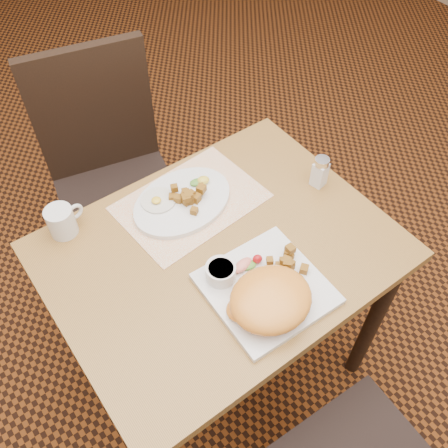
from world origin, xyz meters
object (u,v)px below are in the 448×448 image
(plate_square, at_px, (266,288))
(chair_far, at_px, (111,169))
(table, at_px, (221,271))
(plate_oval, at_px, (182,202))
(coffee_mug, at_px, (62,221))
(salt_shaker, at_px, (320,171))

(plate_square, bearing_deg, chair_far, 92.45)
(table, distance_m, chair_far, 0.66)
(table, relative_size, plate_oval, 2.96)
(plate_square, relative_size, coffee_mug, 2.60)
(chair_far, distance_m, salt_shaker, 0.79)
(table, bearing_deg, salt_shaker, 3.43)
(plate_square, relative_size, salt_shaker, 2.80)
(plate_oval, xyz_separation_m, coffee_mug, (-0.31, 0.11, 0.03))
(table, relative_size, plate_square, 3.21)
(plate_oval, height_order, coffee_mug, coffee_mug)
(salt_shaker, relative_size, coffee_mug, 0.93)
(table, height_order, chair_far, chair_far)
(chair_far, bearing_deg, coffee_mug, 63.82)
(salt_shaker, bearing_deg, plate_square, -151.47)
(table, relative_size, chair_far, 0.93)
(table, height_order, plate_oval, plate_oval)
(salt_shaker, bearing_deg, chair_far, 121.93)
(table, distance_m, plate_square, 0.21)
(plate_square, bearing_deg, coffee_mug, 124.31)
(table, height_order, plate_square, plate_square)
(chair_far, height_order, coffee_mug, chair_far)
(plate_oval, bearing_deg, chair_far, 93.22)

